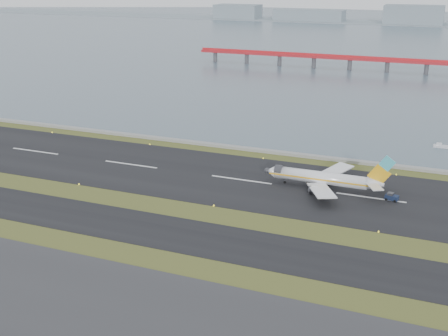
% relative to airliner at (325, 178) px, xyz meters
% --- Properties ---
extents(ground, '(1000.00, 1000.00, 0.00)m').
position_rel_airliner_xyz_m(ground, '(-26.06, -32.04, -3.46)').
color(ground, '#374719').
rests_on(ground, ground).
extents(apron_strip, '(1000.00, 50.00, 0.10)m').
position_rel_airliner_xyz_m(apron_strip, '(-26.06, -87.04, -3.41)').
color(apron_strip, '#313033').
rests_on(apron_strip, ground).
extents(taxiway_strip, '(1000.00, 18.00, 0.10)m').
position_rel_airliner_xyz_m(taxiway_strip, '(-26.06, -44.04, -3.41)').
color(taxiway_strip, black).
rests_on(taxiway_strip, ground).
extents(runway_strip, '(1000.00, 45.00, 0.10)m').
position_rel_airliner_xyz_m(runway_strip, '(-26.06, -2.04, -3.41)').
color(runway_strip, black).
rests_on(runway_strip, ground).
extents(seawall, '(1000.00, 2.50, 1.00)m').
position_rel_airliner_xyz_m(seawall, '(-26.06, 27.96, -2.96)').
color(seawall, gray).
rests_on(seawall, ground).
extents(bay_water, '(1400.00, 800.00, 1.30)m').
position_rel_airliner_xyz_m(bay_water, '(-26.06, 427.96, -3.46)').
color(bay_water, '#42515F').
rests_on(bay_water, ground).
extents(red_pier, '(260.00, 5.00, 10.20)m').
position_rel_airliner_xyz_m(red_pier, '(-6.06, 217.96, 3.82)').
color(red_pier, red).
rests_on(red_pier, ground).
extents(far_shoreline, '(1400.00, 80.00, 60.50)m').
position_rel_airliner_xyz_m(far_shoreline, '(-12.44, 587.96, 2.61)').
color(far_shoreline, gray).
rests_on(far_shoreline, ground).
extents(airliner, '(38.52, 32.89, 12.80)m').
position_rel_airliner_xyz_m(airliner, '(0.00, 0.00, 0.00)').
color(airliner, white).
rests_on(airliner, ground).
extents(pushback_tug, '(3.97, 2.80, 2.32)m').
position_rel_airliner_xyz_m(pushback_tug, '(19.69, -1.85, -2.33)').
color(pushback_tug, '#15203B').
rests_on(pushback_tug, ground).
extents(workboat_near, '(6.90, 2.33, 1.66)m').
position_rel_airliner_xyz_m(workboat_near, '(31.90, 57.68, -2.93)').
color(workboat_near, silver).
rests_on(workboat_near, ground).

